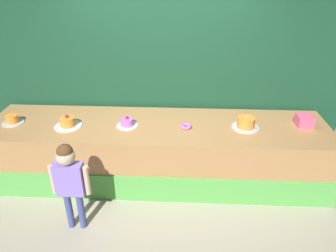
{
  "coord_description": "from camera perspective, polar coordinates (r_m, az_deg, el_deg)",
  "views": [
    {
      "loc": [
        0.32,
        -2.97,
        2.61
      ],
      "look_at": [
        0.15,
        0.31,
        0.88
      ],
      "focal_mm": 33.39,
      "sensor_mm": 36.0,
      "label": 1
    }
  ],
  "objects": [
    {
      "name": "ground_plane",
      "position": [
        3.97,
        -2.48,
        -13.4
      ],
      "size": [
        12.0,
        12.0,
        0.0
      ],
      "primitive_type": "plane",
      "color": "#ADA38E"
    },
    {
      "name": "stage_platform",
      "position": [
        4.14,
        -1.95,
        -4.61
      ],
      "size": [
        4.33,
        1.06,
        0.79
      ],
      "color": "#B27F4C",
      "rests_on": "ground_plane"
    },
    {
      "name": "curtain_backdrop",
      "position": [
        4.29,
        -1.48,
        11.65
      ],
      "size": [
        5.05,
        0.08,
        2.84
      ],
      "primitive_type": "cube",
      "color": "#19472D",
      "rests_on": "ground_plane"
    },
    {
      "name": "child_figure",
      "position": [
        3.36,
        -17.59,
        -8.75
      ],
      "size": [
        0.41,
        0.19,
        1.06
      ],
      "color": "#3F4C8C",
      "rests_on": "ground_plane"
    },
    {
      "name": "pink_box",
      "position": [
        4.24,
        23.65,
        0.87
      ],
      "size": [
        0.2,
        0.19,
        0.14
      ],
      "primitive_type": "cube",
      "rotation": [
        0.0,
        0.0,
        0.03
      ],
      "color": "#F65A84",
      "rests_on": "stage_platform"
    },
    {
      "name": "donut",
      "position": [
        3.86,
        3.32,
        -0.08
      ],
      "size": [
        0.14,
        0.14,
        0.04
      ],
      "primitive_type": "torus",
      "color": "#CC66D8",
      "rests_on": "stage_platform"
    },
    {
      "name": "cake_far_left",
      "position": [
        4.43,
        -26.54,
        1.05
      ],
      "size": [
        0.27,
        0.27,
        0.11
      ],
      "color": "silver",
      "rests_on": "stage_platform"
    },
    {
      "name": "cake_center_left",
      "position": [
        4.07,
        -17.85,
        0.59
      ],
      "size": [
        0.34,
        0.34,
        0.16
      ],
      "color": "silver",
      "rests_on": "stage_platform"
    },
    {
      "name": "cake_center_right",
      "position": [
        3.93,
        -7.46,
        0.6
      ],
      "size": [
        0.27,
        0.27,
        0.14
      ],
      "color": "silver",
      "rests_on": "stage_platform"
    },
    {
      "name": "cake_far_right",
      "position": [
        3.96,
        14.03,
        0.53
      ],
      "size": [
        0.34,
        0.34,
        0.18
      ],
      "color": "silver",
      "rests_on": "stage_platform"
    }
  ]
}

